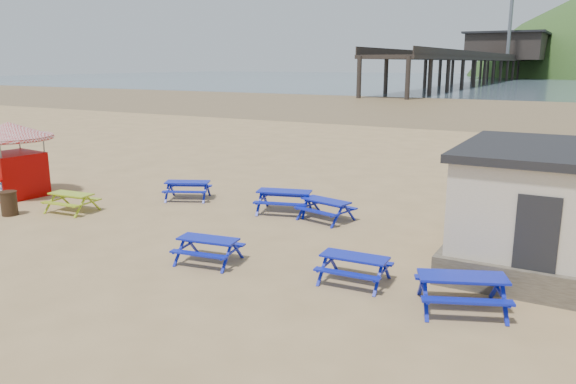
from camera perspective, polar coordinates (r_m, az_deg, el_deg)
The scene contains 13 objects.
ground at distance 18.21m, azimuth -5.46°, elevation -3.61°, with size 400.00×400.00×0.00m, color tan.
wet_sand at distance 70.28m, azimuth 20.83°, elevation 7.95°, with size 400.00×400.00×0.00m, color olive.
sea at distance 184.73m, azimuth 26.14°, elevation 10.11°, with size 400.00×400.00×0.00m, color #475865.
picnic_table_blue_a at distance 22.11m, azimuth -10.15°, elevation 0.17°, with size 2.10×1.95×0.71m.
picnic_table_blue_b at distance 19.84m, azimuth -0.38°, elevation -0.97°, with size 2.22×1.97×0.79m.
picnic_table_blue_c at distance 18.91m, azimuth 3.87°, elevation -1.84°, with size 1.94×1.69×0.70m.
picnic_table_blue_d at distance 15.10m, azimuth -8.08°, elevation -5.88°, with size 1.77×1.51×0.67m.
picnic_table_blue_e at distance 13.73m, azimuth 6.75°, elevation -7.78°, with size 1.67×1.37×0.67m.
picnic_table_blue_f at distance 12.75m, azimuth 17.21°, elevation -9.73°, with size 2.27×2.07×0.77m.
picnic_table_yellow at distance 21.37m, azimuth -21.12°, elevation -1.00°, with size 1.71×1.43×0.67m.
ice_cream_kiosk at distance 24.46m, azimuth -26.34°, elevation 3.84°, with size 3.65×3.65×2.96m.
litter_bin at distance 21.75m, azimuth -26.49°, elevation -1.02°, with size 0.58×0.58×0.85m.
pier at distance 194.63m, azimuth 21.05°, elevation 12.26°, with size 24.00×220.00×39.29m.
Camera 1 is at (9.88, -14.39, 5.19)m, focal length 35.00 mm.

